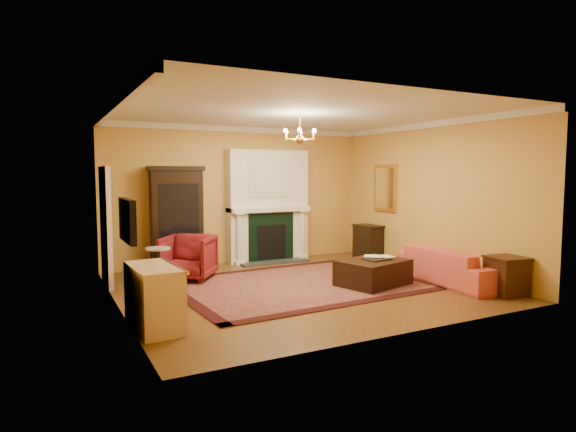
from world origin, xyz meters
TOP-DOWN VIEW (x-y plane):
  - floor at (0.00, 0.00)m, footprint 6.00×5.50m
  - ceiling at (0.00, 0.00)m, footprint 6.00×5.50m
  - wall_back at (0.00, 2.76)m, footprint 6.00×0.02m
  - wall_front at (0.00, -2.76)m, footprint 6.00×0.02m
  - wall_left at (-3.01, 0.00)m, footprint 0.02×5.50m
  - wall_right at (3.01, 0.00)m, footprint 0.02×5.50m
  - fireplace at (0.60, 2.57)m, footprint 1.90×0.70m
  - crown_molding at (0.00, 0.96)m, footprint 6.00×5.50m
  - doorway at (-2.95, 1.70)m, footprint 0.08×1.05m
  - tv_panel at (-2.95, -0.60)m, footprint 0.09×0.95m
  - gilt_mirror at (2.97, 1.40)m, footprint 0.06×0.76m
  - chandelier at (-0.00, 0.00)m, footprint 0.63×0.55m
  - oriental_rug at (0.06, 0.17)m, footprint 4.46×3.45m
  - china_cabinet at (-1.51, 2.49)m, footprint 1.04×0.53m
  - wingback_armchair at (-1.56, 1.47)m, footprint 1.21×1.19m
  - pedestal_table at (-2.24, 0.86)m, footprint 0.41×0.41m
  - commode at (-2.73, -1.12)m, footprint 0.57×1.11m
  - coral_sofa at (2.58, -1.00)m, footprint 0.82×2.23m
  - end_table at (2.72, -2.04)m, footprint 0.59×0.59m
  - console_table at (2.78, 1.76)m, footprint 0.41×0.69m
  - leather_ottoman at (1.21, -0.50)m, footprint 1.37×1.14m
  - ottoman_tray at (1.26, -0.52)m, footprint 0.46×0.38m
  - book_a at (1.19, -0.51)m, footprint 0.18×0.20m
  - book_b at (1.38, -0.51)m, footprint 0.21×0.04m
  - topiary_left at (-0.17, 2.53)m, footprint 0.16×0.16m
  - topiary_right at (1.32, 2.53)m, footprint 0.16×0.16m

SIDE VIEW (x-z plane):
  - floor at x=0.00m, z-range -0.02..0.00m
  - oriental_rug at x=0.06m, z-range 0.00..0.02m
  - leather_ottoman at x=1.21m, z-range 0.02..0.46m
  - end_table at x=2.72m, z-range 0.00..0.60m
  - console_table at x=2.78m, z-range 0.00..0.76m
  - commode at x=-2.73m, z-range 0.00..0.80m
  - pedestal_table at x=-2.24m, z-range 0.06..0.79m
  - coral_sofa at x=2.58m, z-range 0.00..0.86m
  - wingback_armchair at x=-1.56m, z-range 0.00..0.91m
  - ottoman_tray at x=1.26m, z-range 0.46..0.49m
  - book_b at x=1.38m, z-range 0.49..0.77m
  - book_a at x=1.19m, z-range 0.49..0.80m
  - china_cabinet at x=-1.51m, z-range 0.00..2.03m
  - doorway at x=-2.95m, z-range 0.00..2.10m
  - fireplace at x=0.60m, z-range -0.06..2.44m
  - tv_panel at x=-2.95m, z-range 1.06..1.64m
  - topiary_left at x=-0.17m, z-range 1.25..1.68m
  - topiary_right at x=1.32m, z-range 1.25..1.68m
  - wall_back at x=0.00m, z-range 0.00..3.00m
  - wall_front at x=0.00m, z-range 0.00..3.00m
  - wall_left at x=-3.01m, z-range 0.00..3.00m
  - wall_right at x=3.01m, z-range 0.00..3.00m
  - gilt_mirror at x=2.97m, z-range 1.12..2.17m
  - chandelier at x=0.00m, z-range 2.34..2.87m
  - crown_molding at x=0.00m, z-range 2.88..3.00m
  - ceiling at x=0.00m, z-range 3.00..3.02m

